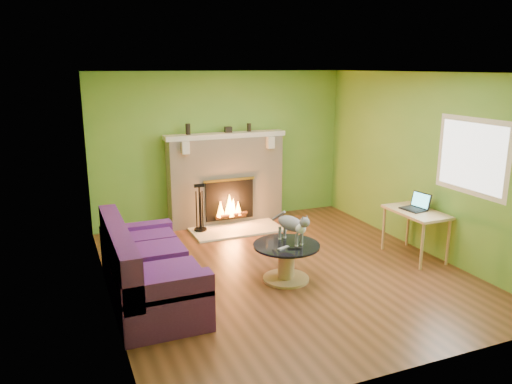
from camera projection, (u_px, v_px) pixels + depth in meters
floor at (283, 270)px, 6.75m from camera, size 5.00×5.00×0.00m
ceiling at (285, 72)px, 6.11m from camera, size 5.00×5.00×0.00m
wall_back at (222, 148)px, 8.67m from camera, size 5.00×0.00×5.00m
wall_front at (412, 235)px, 4.19m from camera, size 5.00×0.00×5.00m
wall_left at (103, 192)px, 5.60m from camera, size 0.00×5.00×5.00m
wall_right at (423, 163)px, 7.26m from camera, size 0.00×5.00×5.00m
window_frame at (472, 157)px, 6.39m from camera, size 0.00×1.20×1.20m
window_pane at (472, 157)px, 6.39m from camera, size 0.00×1.06×1.06m
fireplace at (226, 179)px, 8.63m from camera, size 2.10×0.46×1.58m
hearth at (237, 229)px, 8.36m from camera, size 1.50×0.75×0.03m
mantel at (226, 135)px, 8.43m from camera, size 2.10×0.28×0.08m
sofa at (146, 271)px, 5.82m from camera, size 0.93×2.06×0.92m
coffee_table at (286, 260)px, 6.37m from camera, size 0.85×0.85×0.48m
desk at (416, 216)px, 7.06m from camera, size 0.54×0.93×0.69m
cat at (291, 227)px, 6.34m from camera, size 0.40×0.70×0.41m
remote_silver at (283, 248)px, 6.17m from camera, size 0.17×0.10×0.02m
remote_black at (294, 248)px, 6.16m from camera, size 0.16×0.10×0.02m
laptop at (414, 202)px, 7.05m from camera, size 0.33×0.37×0.25m
fire_tools at (200, 207)px, 8.18m from camera, size 0.21×0.21×0.79m
mantel_vase_left at (188, 129)px, 8.19m from camera, size 0.08×0.08×0.18m
mantel_vase_right at (249, 127)px, 8.59m from camera, size 0.07×0.07×0.14m
mantel_box at (228, 130)px, 8.45m from camera, size 0.12×0.08×0.10m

